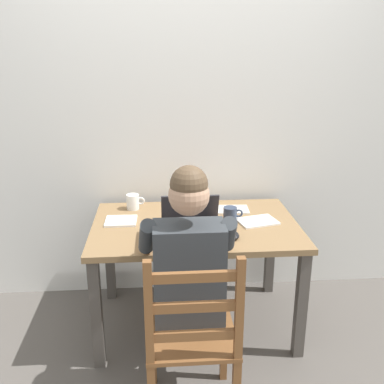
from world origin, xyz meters
TOP-DOWN VIEW (x-y plane):
  - ground_plane at (0.00, 0.00)m, footprint 8.00×8.00m
  - back_wall at (0.00, 0.49)m, footprint 6.00×0.04m
  - desk at (0.00, 0.00)m, footprint 1.25×0.82m
  - seated_person at (-0.08, -0.49)m, footprint 0.50×0.60m
  - wooden_chair at (-0.08, -0.77)m, footprint 0.42×0.42m
  - laptop at (-0.04, -0.19)m, footprint 0.33×0.30m
  - computer_mouse at (0.20, -0.23)m, footprint 0.06×0.10m
  - coffee_mug_white at (-0.39, 0.28)m, footprint 0.12×0.08m
  - coffee_mug_dark at (0.22, 0.03)m, footprint 0.12×0.08m
  - book_stack_main at (0.00, 0.09)m, footprint 0.19×0.15m
  - paper_pile_near_laptop at (-0.45, 0.06)m, footprint 0.19×0.17m
  - paper_pile_back_corner at (0.38, -0.01)m, footprint 0.26×0.22m
  - paper_pile_side at (0.25, 0.21)m, footprint 0.25×0.17m

SIDE VIEW (x-z plane):
  - ground_plane at x=0.00m, z-range 0.00..0.00m
  - wooden_chair at x=-0.08m, z-range -0.01..0.91m
  - desk at x=0.00m, z-range 0.26..0.96m
  - seated_person at x=-0.08m, z-range 0.06..1.29m
  - paper_pile_side at x=0.25m, z-range 0.70..0.71m
  - paper_pile_back_corner at x=0.38m, z-range 0.70..0.71m
  - paper_pile_near_laptop at x=-0.45m, z-range 0.70..0.72m
  - computer_mouse at x=0.20m, z-range 0.70..0.74m
  - book_stack_main at x=0.00m, z-range 0.70..0.77m
  - coffee_mug_dark at x=0.22m, z-range 0.70..0.79m
  - coffee_mug_white at x=-0.39m, z-range 0.70..0.80m
  - laptop at x=-0.04m, z-range 0.64..0.87m
  - back_wall at x=0.00m, z-range 0.00..2.60m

